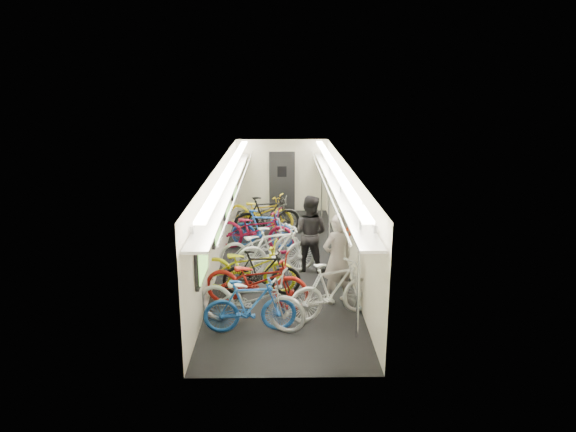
{
  "coord_description": "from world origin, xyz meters",
  "views": [
    {
      "loc": [
        -0.05,
        -11.77,
        4.33
      ],
      "look_at": [
        0.13,
        0.02,
        1.15
      ],
      "focal_mm": 32.0,
      "sensor_mm": 36.0,
      "label": 1
    }
  ],
  "objects_px": {
    "bicycle_0": "(251,298)",
    "passenger_near": "(337,259)",
    "bicycle_1": "(250,306)",
    "backpack": "(345,226)",
    "passenger_mid": "(309,233)"
  },
  "relations": [
    {
      "from": "bicycle_1",
      "to": "backpack",
      "type": "height_order",
      "value": "backpack"
    },
    {
      "from": "bicycle_1",
      "to": "passenger_mid",
      "type": "relative_size",
      "value": 0.92
    },
    {
      "from": "bicycle_0",
      "to": "passenger_near",
      "type": "relative_size",
      "value": 1.12
    },
    {
      "from": "bicycle_1",
      "to": "backpack",
      "type": "distance_m",
      "value": 3.03
    },
    {
      "from": "passenger_near",
      "to": "bicycle_1",
      "type": "bearing_deg",
      "value": 8.22
    },
    {
      "from": "bicycle_1",
      "to": "passenger_near",
      "type": "bearing_deg",
      "value": -58.26
    },
    {
      "from": "bicycle_0",
      "to": "passenger_near",
      "type": "height_order",
      "value": "passenger_near"
    },
    {
      "from": "passenger_mid",
      "to": "backpack",
      "type": "height_order",
      "value": "passenger_mid"
    },
    {
      "from": "bicycle_1",
      "to": "passenger_near",
      "type": "relative_size",
      "value": 0.89
    },
    {
      "from": "passenger_near",
      "to": "backpack",
      "type": "xyz_separation_m",
      "value": [
        0.26,
        1.01,
        0.36
      ]
    },
    {
      "from": "backpack",
      "to": "bicycle_0",
      "type": "bearing_deg",
      "value": -109.65
    },
    {
      "from": "bicycle_0",
      "to": "backpack",
      "type": "bearing_deg",
      "value": -22.57
    },
    {
      "from": "passenger_near",
      "to": "backpack",
      "type": "relative_size",
      "value": 4.84
    },
    {
      "from": "passenger_near",
      "to": "bicycle_0",
      "type": "bearing_deg",
      "value": 3.32
    },
    {
      "from": "bicycle_1",
      "to": "passenger_near",
      "type": "height_order",
      "value": "passenger_near"
    }
  ]
}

